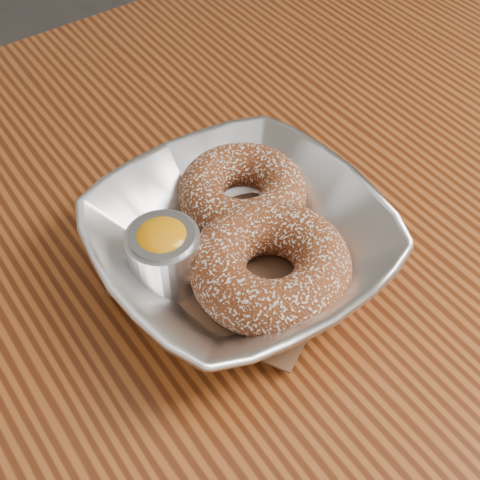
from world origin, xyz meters
TOP-DOWN VIEW (x-y plane):
  - table at (0.00, 0.00)m, footprint 1.20×0.80m
  - serving_bowl at (-0.03, 0.01)m, footprint 0.21×0.21m
  - parchment at (-0.03, 0.01)m, footprint 0.20×0.20m
  - donut_back at (-0.00, 0.05)m, footprint 0.11×0.11m
  - donut_front at (-0.03, -0.02)m, footprint 0.12×0.12m
  - ramekin at (-0.09, 0.03)m, footprint 0.05×0.05m

SIDE VIEW (x-z plane):
  - table at x=0.00m, z-range 0.28..1.03m
  - parchment at x=-0.03m, z-range 0.76..0.76m
  - serving_bowl at x=-0.03m, z-range 0.75..0.80m
  - donut_back at x=0.00m, z-range 0.76..0.80m
  - donut_front at x=-0.03m, z-range 0.76..0.80m
  - ramekin at x=-0.09m, z-range 0.76..0.81m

